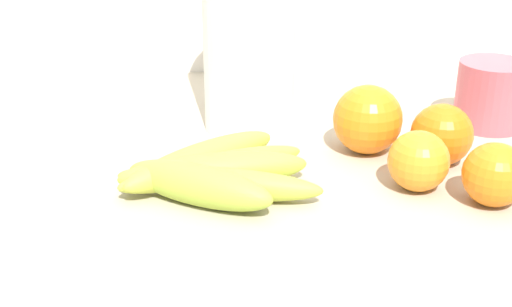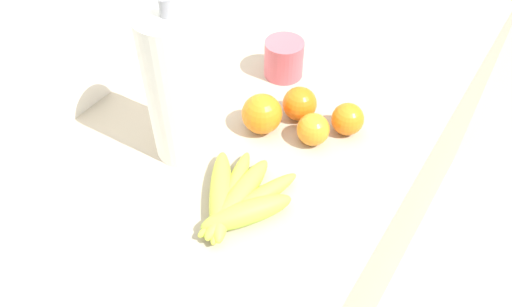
% 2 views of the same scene
% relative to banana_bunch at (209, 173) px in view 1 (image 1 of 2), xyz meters
% --- Properties ---
extents(wall_back, '(2.21, 0.06, 1.30)m').
position_rel_banana_bunch_xyz_m(wall_back, '(0.34, 0.45, -0.23)').
color(wall_back, silver).
rests_on(wall_back, ground).
extents(banana_bunch, '(0.22, 0.20, 0.04)m').
position_rel_banana_bunch_xyz_m(banana_bunch, '(0.00, 0.00, 0.00)').
color(banana_bunch, '#A8C53F').
rests_on(banana_bunch, counter).
extents(orange_back_right, '(0.08, 0.08, 0.08)m').
position_rel_banana_bunch_xyz_m(orange_back_right, '(0.19, 0.07, 0.02)').
color(orange_back_right, orange).
rests_on(orange_back_right, counter).
extents(orange_back_left, '(0.06, 0.06, 0.06)m').
position_rel_banana_bunch_xyz_m(orange_back_left, '(0.22, -0.03, 0.01)').
color(orange_back_left, orange).
rests_on(orange_back_left, counter).
extents(orange_center, '(0.07, 0.07, 0.07)m').
position_rel_banana_bunch_xyz_m(orange_center, '(0.28, -0.07, 0.01)').
color(orange_center, orange).
rests_on(orange_center, counter).
extents(orange_far_right, '(0.07, 0.07, 0.07)m').
position_rel_banana_bunch_xyz_m(orange_far_right, '(0.27, 0.03, 0.02)').
color(orange_far_right, orange).
rests_on(orange_far_right, counter).
extents(paper_towel_roll, '(0.11, 0.11, 0.32)m').
position_rel_banana_bunch_xyz_m(paper_towel_roll, '(0.07, 0.17, 0.13)').
color(paper_towel_roll, white).
rests_on(paper_towel_roll, counter).
extents(mug, '(0.09, 0.09, 0.09)m').
position_rel_banana_bunch_xyz_m(mug, '(0.37, 0.13, 0.02)').
color(mug, '#BF5663').
rests_on(mug, counter).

